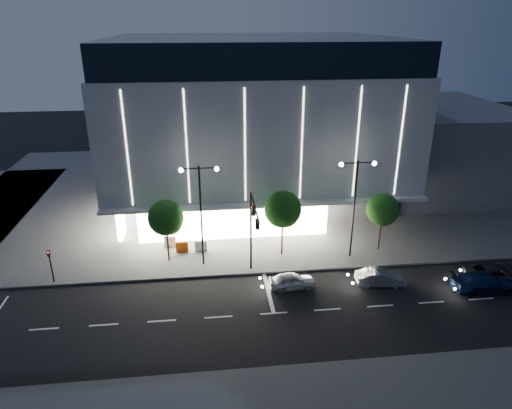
{
  "coord_description": "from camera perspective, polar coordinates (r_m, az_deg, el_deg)",
  "views": [
    {
      "loc": [
        -2.38,
        -28.71,
        19.89
      ],
      "look_at": [
        1.69,
        7.17,
        5.0
      ],
      "focal_mm": 32.0,
      "sensor_mm": 36.0,
      "label": 1
    }
  ],
  "objects": [
    {
      "name": "tree_mid",
      "position": [
        39.5,
        3.39,
        -0.83
      ],
      "size": [
        3.25,
        3.25,
        6.15
      ],
      "color": "black",
      "rests_on": "ground"
    },
    {
      "name": "street_lamp_east",
      "position": [
        39.4,
        12.29,
        1.16
      ],
      "size": [
        3.16,
        0.36,
        9.0
      ],
      "color": "black",
      "rests_on": "ground"
    },
    {
      "name": "ped_signal_far",
      "position": [
        39.83,
        -24.31,
        -6.64
      ],
      "size": [
        0.22,
        0.24,
        3.0
      ],
      "color": "black",
      "rests_on": "ground"
    },
    {
      "name": "sidewalk_museum",
      "position": [
        56.8,
        1.4,
        1.98
      ],
      "size": [
        70.0,
        40.0,
        0.15
      ],
      "primitive_type": "cube",
      "color": "#474747",
      "rests_on": "ground"
    },
    {
      "name": "traffic_mast",
      "position": [
        35.49,
        -0.41,
        -2.35
      ],
      "size": [
        0.33,
        5.89,
        7.07
      ],
      "color": "black",
      "rests_on": "ground"
    },
    {
      "name": "car_lead",
      "position": [
        36.49,
        4.5,
        -9.52
      ],
      "size": [
        3.82,
        1.7,
        1.28
      ],
      "primitive_type": "imported",
      "rotation": [
        0.0,
        0.0,
        1.62
      ],
      "color": "silver",
      "rests_on": "ground"
    },
    {
      "name": "tree_right",
      "position": [
        42.08,
        15.55,
        -0.82
      ],
      "size": [
        2.91,
        2.91,
        5.51
      ],
      "color": "black",
      "rests_on": "ground"
    },
    {
      "name": "annex_building",
      "position": [
        61.69,
        21.31,
        6.91
      ],
      "size": [
        16.0,
        20.0,
        10.0
      ],
      "primitive_type": "cube",
      "color": "#4C4C51",
      "rests_on": "ground"
    },
    {
      "name": "barrier_a",
      "position": [
        41.88,
        -9.22,
        -5.26
      ],
      "size": [
        1.1,
        0.25,
        1.0
      ],
      "primitive_type": "cube",
      "rotation": [
        0.0,
        0.0,
        0.0
      ],
      "color": "#D9490C",
      "rests_on": "sidewalk_museum"
    },
    {
      "name": "car_fourth",
      "position": [
        42.05,
        27.74,
        -7.61
      ],
      "size": [
        5.07,
        2.66,
        1.36
      ],
      "primitive_type": "imported",
      "rotation": [
        0.0,
        0.0,
        1.49
      ],
      "color": "#27272B",
      "rests_on": "ground"
    },
    {
      "name": "barrier_d",
      "position": [
        41.83,
        -6.89,
        -5.16
      ],
      "size": [
        1.12,
        0.33,
        1.0
      ],
      "primitive_type": "cube",
      "rotation": [
        0.0,
        0.0,
        -0.07
      ],
      "color": "white",
      "rests_on": "sidewalk_museum"
    },
    {
      "name": "car_second",
      "position": [
        38.12,
        15.26,
        -8.8
      ],
      "size": [
        4.03,
        1.79,
        1.28
      ],
      "primitive_type": "imported",
      "rotation": [
        0.0,
        0.0,
        1.46
      ],
      "color": "#ADB0B5",
      "rests_on": "ground"
    },
    {
      "name": "car_third",
      "position": [
        40.21,
        26.57,
        -8.69
      ],
      "size": [
        5.05,
        2.18,
        1.45
      ],
      "primitive_type": "imported",
      "rotation": [
        0.0,
        0.0,
        1.54
      ],
      "color": "#122044",
      "rests_on": "ground"
    },
    {
      "name": "barrier_b",
      "position": [
        43.11,
        -10.68,
        -4.52
      ],
      "size": [
        1.13,
        0.52,
        1.0
      ],
      "primitive_type": "cube",
      "rotation": [
        0.0,
        0.0,
        -0.26
      ],
      "color": "silver",
      "rests_on": "sidewalk_museum"
    },
    {
      "name": "museum",
      "position": [
        52.39,
        -0.48,
        10.71
      ],
      "size": [
        30.0,
        25.8,
        18.0
      ],
      "color": "#4C4C51",
      "rests_on": "ground"
    },
    {
      "name": "ground",
      "position": [
        35.01,
        -1.46,
        -12.22
      ],
      "size": [
        160.0,
        160.0,
        0.0
      ],
      "primitive_type": "plane",
      "color": "black",
      "rests_on": "ground"
    },
    {
      "name": "tree_left",
      "position": [
        39.26,
        -11.17,
        -1.87
      ],
      "size": [
        3.02,
        3.02,
        5.72
      ],
      "color": "black",
      "rests_on": "ground"
    },
    {
      "name": "street_lamp_west",
      "position": [
        37.41,
        -6.95,
        0.37
      ],
      "size": [
        3.16,
        0.36,
        9.0
      ],
      "color": "black",
      "rests_on": "ground"
    }
  ]
}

